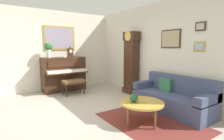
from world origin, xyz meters
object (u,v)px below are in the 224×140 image
couch (173,98)px  green_jug (134,98)px  flower_vase (48,48)px  piano (64,74)px  coffee_table (142,103)px  mantel_clock (70,52)px  grandfather_clock (131,64)px  piano_bench (74,82)px  teacup (65,57)px

couch → green_jug: bearing=-89.8°
couch → flower_vase: bearing=-149.8°
piano → coffee_table: size_ratio=1.64×
couch → coffee_table: size_ratio=2.16×
mantel_clock → green_jug: mantel_clock is taller
couch → coffee_table: couch is taller
grandfather_clock → couch: (1.83, -0.22, -0.65)m
piano_bench → coffee_table: (2.81, 0.33, 0.00)m
grandfather_clock → green_jug: grandfather_clock is taller
coffee_table → teacup: 3.51m
couch → mantel_clock: size_ratio=5.00×
green_jug → coffee_table: bearing=59.3°
grandfather_clock → teacup: grandfather_clock is taller
piano → flower_vase: (0.00, -0.48, 0.90)m
flower_vase → teacup: 0.59m
coffee_table → teacup: teacup is taller
piano → green_jug: bearing=4.3°
coffee_table → green_jug: bearing=-120.7°
flower_vase → coffee_table: bearing=14.1°
piano_bench → couch: size_ratio=0.37×
piano → green_jug: (3.44, 0.26, -0.07)m
green_jug → grandfather_clock: bearing=141.2°
couch → mantel_clock: 3.80m
piano_bench → mantel_clock: bearing=165.2°
mantel_clock → green_jug: size_ratio=1.58×
piano → flower_vase: size_ratio=2.48×
grandfather_clock → coffee_table: grandfather_clock is taller
grandfather_clock → green_jug: 2.40m
couch → teacup: teacup is taller
couch → flower_vase: flower_vase is taller
grandfather_clock → mantel_clock: (-1.60, -1.47, 0.39)m
teacup → green_jug: 3.39m
mantel_clock → piano_bench: bearing=-14.8°
couch → teacup: bearing=-155.6°
mantel_clock → teacup: size_ratio=3.28×
piano → piano_bench: bearing=5.9°
piano → flower_vase: flower_vase is taller
green_jug → flower_vase: bearing=-167.8°
mantel_clock → couch: bearing=20.0°
grandfather_clock → teacup: 2.28m
mantel_clock → green_jug: 3.53m
couch → green_jug: (0.00, -1.25, 0.22)m
piano → green_jug: 3.45m
couch → coffee_table: (0.09, -1.11, 0.10)m
piano → coffee_table: 3.55m
couch → flower_vase: (-3.43, -1.99, 1.19)m
mantel_clock → flower_vase: bearing=-90.0°
flower_vase → piano_bench: bearing=38.2°
piano_bench → grandfather_clock: bearing=61.8°
teacup → piano_bench: bearing=5.9°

